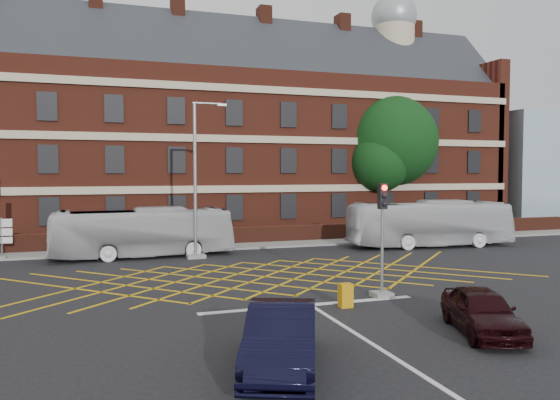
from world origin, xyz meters
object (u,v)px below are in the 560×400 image
object	(u,v)px
bus_left	(143,232)
traffic_light_near	(382,251)
deciduous_tree	(392,148)
utility_cabinet	(346,295)
street_lamp	(197,205)
bus_right	(430,224)
direction_signs	(1,232)
car_maroon	(482,311)
car_navy	(281,338)

from	to	relation	value
bus_left	traffic_light_near	world-z (taller)	traffic_light_near
bus_left	deciduous_tree	bearing A→B (deg)	-71.88
traffic_light_near	utility_cabinet	world-z (taller)	traffic_light_near
deciduous_tree	street_lamp	world-z (taller)	deciduous_tree
bus_right	direction_signs	distance (m)	25.07
direction_signs	traffic_light_near	bearing A→B (deg)	-44.84
street_lamp	utility_cabinet	distance (m)	13.10
car_maroon	street_lamp	distance (m)	17.57
street_lamp	direction_signs	xyz separation A→B (m)	(-10.15, 3.49, -1.50)
bus_right	utility_cabinet	bearing A→B (deg)	142.02
utility_cabinet	traffic_light_near	bearing A→B (deg)	25.93
bus_left	bus_right	bearing A→B (deg)	-96.61
traffic_light_near	street_lamp	world-z (taller)	street_lamp
car_maroon	direction_signs	size ratio (longest dim) A/B	1.78
deciduous_tree	utility_cabinet	world-z (taller)	deciduous_tree
car_maroon	street_lamp	size ratio (longest dim) A/B	0.46
deciduous_tree	car_maroon	bearing A→B (deg)	-114.44
bus_right	traffic_light_near	size ratio (longest dim) A/B	2.45
bus_right	direction_signs	xyz separation A→B (m)	(-24.79, 3.73, -0.08)
direction_signs	utility_cabinet	size ratio (longest dim) A/B	2.64
bus_left	direction_signs	xyz separation A→B (m)	(-7.38, 2.36, 0.01)
direction_signs	car_maroon	bearing A→B (deg)	-52.02
car_maroon	utility_cabinet	bearing A→B (deg)	140.21
utility_cabinet	car_navy	bearing A→B (deg)	-129.17
car_maroon	traffic_light_near	xyz separation A→B (m)	(-0.52, 4.99, 1.10)
bus_left	street_lamp	size ratio (longest dim) A/B	1.16
bus_right	utility_cabinet	size ratio (longest dim) A/B	12.56
car_navy	deciduous_tree	xyz separation A→B (m)	(17.78, 25.77, 5.81)
bus_right	deciduous_tree	bearing A→B (deg)	-8.72
car_navy	car_maroon	bearing A→B (deg)	29.51
bus_left	deciduous_tree	xyz separation A→B (m)	(19.58, 7.21, 5.21)
bus_right	utility_cabinet	world-z (taller)	bus_right
bus_right	traffic_light_near	world-z (taller)	traffic_light_near
direction_signs	utility_cabinet	bearing A→B (deg)	-50.48
car_navy	car_maroon	world-z (taller)	car_navy
direction_signs	bus_left	bearing A→B (deg)	-17.71
bus_left	utility_cabinet	bearing A→B (deg)	-159.00
bus_left	car_maroon	distance (m)	19.53
bus_left	street_lamp	distance (m)	3.35
bus_left	street_lamp	xyz separation A→B (m)	(2.77, -1.14, 1.51)
traffic_light_near	utility_cabinet	xyz separation A→B (m)	(-1.94, -0.94, -1.35)
car_navy	traffic_light_near	bearing A→B (deg)	66.39
car_navy	direction_signs	bearing A→B (deg)	135.49
traffic_light_near	bus_right	bearing A→B (deg)	49.50
car_navy	traffic_light_near	distance (m)	8.42
car_maroon	utility_cabinet	size ratio (longest dim) A/B	4.70
street_lamp	bus_right	bearing A→B (deg)	-0.95
car_navy	utility_cabinet	size ratio (longest dim) A/B	5.56
bus_right	utility_cabinet	distance (m)	16.91
direction_signs	deciduous_tree	bearing A→B (deg)	10.20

